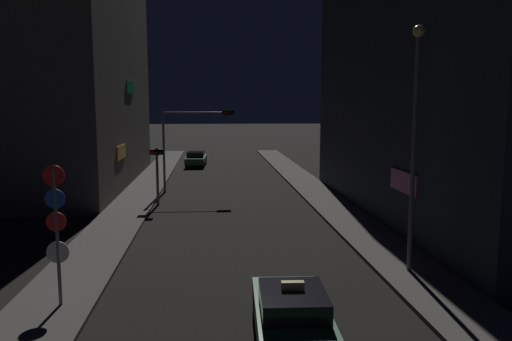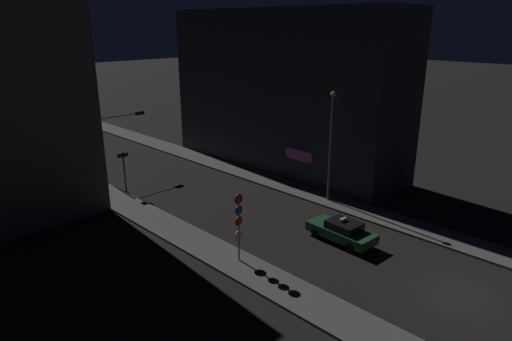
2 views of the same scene
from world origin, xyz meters
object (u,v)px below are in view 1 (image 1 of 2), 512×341
Objects in this scene: sign_pole_left at (56,226)px; street_lamp_near_block at (415,127)px; taxi at (292,315)px; far_car at (196,159)px; traffic_light_overhead at (190,132)px; traffic_light_left_kerb at (157,164)px.

sign_pole_left is 0.49× the size of street_lamp_near_block.
street_lamp_near_block is (11.27, 2.05, 2.66)m from sign_pole_left.
far_car is at bearing 95.43° from taxi.
traffic_light_left_kerb is at bearing -112.57° from traffic_light_overhead.
traffic_light_left_kerb is at bearing 127.94° from street_lamp_near_block.
traffic_light_overhead is at bearing 67.43° from traffic_light_left_kerb.
traffic_light_left_kerb is 0.41× the size of street_lamp_near_block.
traffic_light_left_kerb is (-1.80, -4.32, -1.61)m from traffic_light_overhead.
traffic_light_overhead is at bearing 115.62° from street_lamp_near_block.
taxi is 1.33× the size of traffic_light_left_kerb.
traffic_light_overhead reaches higher than traffic_light_left_kerb.
far_car is 0.81× the size of traffic_light_overhead.
far_car is at bearing 90.45° from traffic_light_overhead.
sign_pole_left is (-6.35, 2.65, 1.74)m from taxi.
far_car is at bearing 104.86° from street_lamp_near_block.
sign_pole_left is 11.76m from street_lamp_near_block.
traffic_light_overhead is at bearing -89.55° from far_car.
traffic_light_left_kerb reaches higher than taxi.
street_lamp_near_block reaches higher than sign_pole_left.
street_lamp_near_block is at bearing -64.38° from traffic_light_overhead.
far_car is 33.77m from sign_pole_left.
sign_pole_left is (-2.90, -33.60, 1.75)m from far_car.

